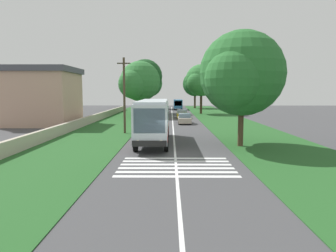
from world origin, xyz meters
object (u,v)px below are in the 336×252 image
coach_bus (154,118)px  roadside_building (41,96)px  roadside_tree_left_2 (144,78)px  trailing_minibus_0 (178,104)px  trailing_car_0 (184,119)px  trailing_car_3 (164,109)px  utility_pole (124,94)px  roadside_tree_left_1 (139,83)px  roadside_tree_left_0 (148,84)px  roadside_tree_right_1 (194,85)px  roadside_tree_right_0 (201,81)px  trailing_car_2 (163,111)px  trailing_car_1 (182,114)px  roadside_tree_right_2 (240,76)px

coach_bus → roadside_building: size_ratio=1.17×
roadside_tree_left_2 → trailing_minibus_0: bearing=-30.3°
trailing_car_0 → trailing_car_3: size_ratio=1.00×
trailing_minibus_0 → utility_pole: utility_pole is taller
coach_bus → roadside_tree_left_1: size_ratio=1.13×
coach_bus → roadside_tree_left_2: (38.35, 3.94, 5.26)m
trailing_car_0 → roadside_tree_left_0: size_ratio=0.42×
trailing_car_3 → roadside_tree_right_1: roadside_tree_right_1 is taller
roadside_tree_right_0 → roadside_building: size_ratio=1.04×
trailing_car_2 → roadside_tree_left_2: (3.41, 3.85, 6.74)m
trailing_car_3 → utility_pole: size_ratio=0.54×
trailing_car_2 → trailing_car_3: (7.65, -0.02, 0.00)m
roadside_tree_left_0 → trailing_car_3: bearing=-162.4°
trailing_car_1 → roadside_tree_right_0: size_ratio=0.43×
roadside_tree_right_1 → utility_pole: bearing=167.6°
trailing_minibus_0 → trailing_car_2: bearing=167.8°
utility_pole → roadside_building: utility_pole is taller
roadside_tree_right_2 → utility_pole: 13.12m
roadside_tree_right_0 → utility_pole: size_ratio=1.24×
roadside_tree_right_2 → roadside_building: size_ratio=0.98×
coach_bus → roadside_tree_left_0: bearing=4.5°
roadside_tree_left_1 → roadside_tree_right_0: bearing=-59.0°
roadside_tree_left_0 → roadside_tree_left_2: bearing=-178.6°
trailing_minibus_0 → roadside_tree_right_1: roadside_tree_right_1 is taller
roadside_tree_left_2 → roadside_building: (-23.32, 12.08, -3.51)m
trailing_car_2 → utility_pole: bearing=173.4°
trailing_car_3 → roadside_building: (-27.56, 15.95, 3.23)m
coach_bus → trailing_car_2: coach_bus is taller
trailing_minibus_0 → roadside_tree_right_2: 52.70m
coach_bus → roadside_tree_right_1: size_ratio=1.13×
roadside_tree_left_0 → trailing_car_0: bearing=-168.8°
trailing_car_3 → roadside_tree_right_1: bearing=-27.7°
trailing_car_1 → roadside_tree_right_0: 12.56m
utility_pole → roadside_tree_left_1: bearing=1.8°
roadside_tree_left_0 → roadside_tree_left_2: size_ratio=0.92×
trailing_car_1 → roadside_building: (-10.86, 19.45, 3.23)m
coach_bus → roadside_building: bearing=46.8°
roadside_tree_left_1 → roadside_tree_right_0: (7.01, -11.68, 0.50)m
trailing_car_3 → roadside_tree_left_0: bearing=17.6°
roadside_tree_right_1 → roadside_tree_right_0: bearing=178.8°
trailing_car_0 → roadside_building: roadside_building is taller
trailing_car_3 → utility_pole: 36.72m
trailing_car_2 → utility_pole: (-28.75, 3.34, 3.51)m
roadside_tree_left_0 → roadside_tree_right_2: size_ratio=1.10×
roadside_tree_left_0 → roadside_building: 42.81m
roadside_tree_left_0 → roadside_tree_right_2: (-57.73, -11.40, -0.78)m
trailing_car_2 → roadside_building: 25.70m
roadside_building → trailing_car_1: bearing=-60.8°
trailing_car_0 → roadside_tree_right_2: roadside_tree_right_2 is taller
roadside_tree_right_1 → trailing_car_2: bearing=160.6°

